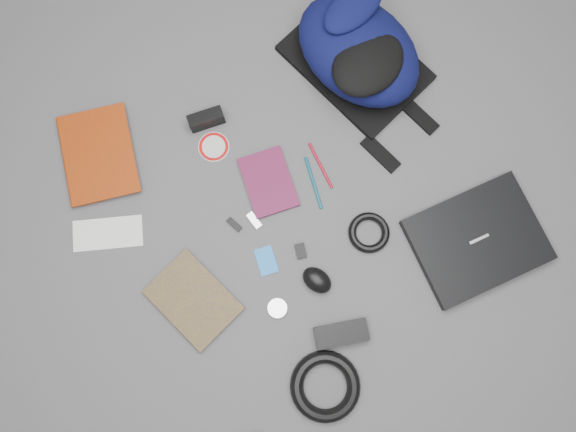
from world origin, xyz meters
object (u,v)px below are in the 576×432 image
textbook_red (64,163)px  comic_book (171,322)px  backpack (358,50)px  laptop (477,240)px  dvd_case (268,182)px  mouse (317,280)px  compact_camera (206,119)px  power_brick (341,334)px

textbook_red → comic_book: textbook_red is taller
backpack → comic_book: backpack is taller
laptop → dvd_case: bearing=139.7°
mouse → dvd_case: bearing=63.5°
backpack → compact_camera: size_ratio=4.27×
laptop → mouse: 0.46m
backpack → compact_camera: backpack is taller
textbook_red → dvd_case: size_ratio=1.47×
dvd_case → textbook_red: bearing=156.0°
mouse → laptop: bearing=-38.3°
backpack → textbook_red: (-0.88, 0.15, -0.08)m
laptop → power_brick: bearing=-170.5°
comic_book → compact_camera: 0.58m
laptop → compact_camera: (-0.49, 0.68, 0.01)m
laptop → power_brick: size_ratio=2.42×
backpack → power_brick: 0.79m
backpack → compact_camera: 0.47m
mouse → power_brick: (-0.02, -0.16, -0.01)m
dvd_case → mouse: (-0.02, -0.31, 0.02)m
mouse → power_brick: bearing=-118.2°
comic_book → mouse: size_ratio=2.69×
compact_camera → power_brick: size_ratio=0.71×
comic_book → dvd_case: 0.47m
dvd_case → compact_camera: (-0.07, 0.24, 0.02)m
textbook_red → dvd_case: 0.59m
backpack → dvd_case: 0.45m
comic_book → mouse: 0.41m
backpack → comic_book: 0.92m
backpack → mouse: size_ratio=5.01×
backpack → laptop: (0.02, -0.62, -0.07)m
backpack → laptop: size_ratio=1.25×
dvd_case → mouse: mouse is taller
comic_book → laptop: bearing=-30.4°
compact_camera → comic_book: bearing=-117.5°
backpack → comic_book: bearing=-168.9°
textbook_red → mouse: (0.46, -0.65, 0.01)m
textbook_red → compact_camera: size_ratio=2.67×
backpack → laptop: 0.63m
dvd_case → power_brick: (-0.04, -0.47, 0.01)m
laptop → dvd_case: (-0.42, 0.43, -0.01)m
compact_camera → power_brick: 0.71m
dvd_case → compact_camera: bearing=116.1°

